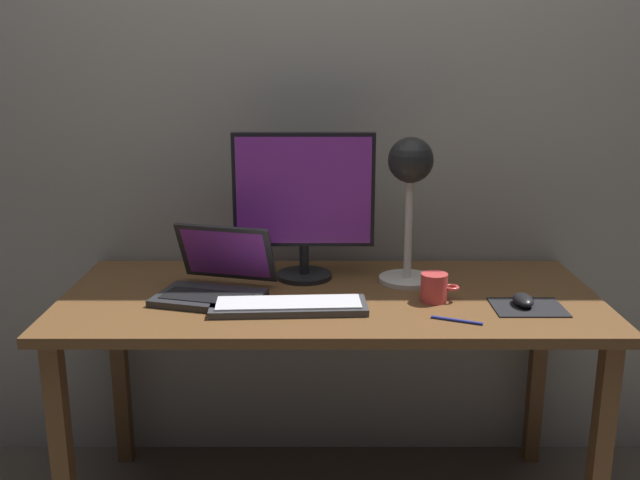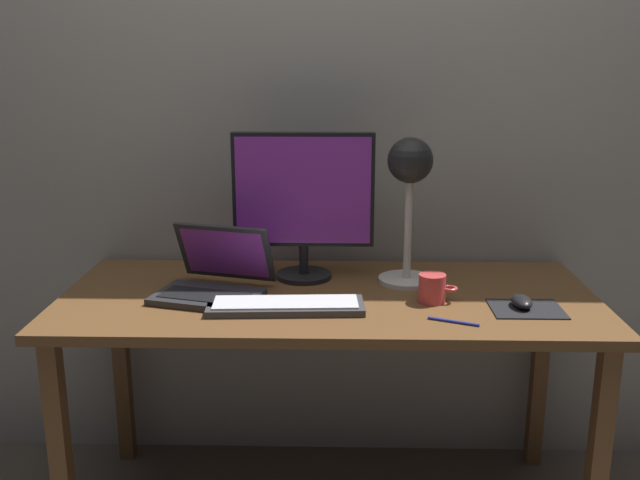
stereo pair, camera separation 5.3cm
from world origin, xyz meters
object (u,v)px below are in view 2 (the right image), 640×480
(monitor, at_px, (303,198))
(coffee_mug, at_px, (433,288))
(laptop, at_px, (216,275))
(keyboard_main, at_px, (286,306))
(pen, at_px, (453,321))
(mouse, at_px, (522,301))
(desk_lamp, at_px, (410,181))

(monitor, bearing_deg, coffee_mug, -30.09)
(monitor, height_order, laptop, monitor)
(keyboard_main, xyz_separation_m, pen, (0.46, -0.09, -0.01))
(keyboard_main, relative_size, mouse, 4.65)
(laptop, height_order, desk_lamp, desk_lamp)
(keyboard_main, bearing_deg, mouse, 2.42)
(monitor, bearing_deg, desk_lamp, -6.88)
(desk_lamp, bearing_deg, monitor, 173.12)
(laptop, xyz_separation_m, mouse, (0.89, -0.11, -0.04))
(laptop, distance_m, pen, 0.71)
(desk_lamp, relative_size, pen, 3.26)
(desk_lamp, bearing_deg, mouse, -36.99)
(coffee_mug, bearing_deg, laptop, 174.59)
(monitor, height_order, pen, monitor)
(keyboard_main, xyz_separation_m, mouse, (0.67, 0.03, 0.01))
(keyboard_main, bearing_deg, monitor, 82.80)
(laptop, relative_size, mouse, 3.80)
(mouse, bearing_deg, laptop, 173.15)
(keyboard_main, bearing_deg, coffee_mug, 9.98)
(monitor, xyz_separation_m, laptop, (-0.26, -0.16, -0.20))
(coffee_mug, height_order, pen, coffee_mug)
(keyboard_main, height_order, pen, keyboard_main)
(coffee_mug, xyz_separation_m, pen, (0.04, -0.16, -0.04))
(keyboard_main, relative_size, desk_lamp, 0.98)
(keyboard_main, distance_m, pen, 0.47)
(desk_lamp, distance_m, mouse, 0.49)
(laptop, xyz_separation_m, coffee_mug, (0.64, -0.06, -0.02))
(keyboard_main, distance_m, coffee_mug, 0.43)
(mouse, bearing_deg, desk_lamp, 143.01)
(pen, bearing_deg, monitor, 137.27)
(laptop, xyz_separation_m, pen, (0.68, -0.23, -0.05))
(mouse, bearing_deg, coffee_mug, 169.44)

